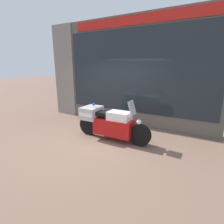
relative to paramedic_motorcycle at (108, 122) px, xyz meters
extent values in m
plane|color=#7A5B4C|center=(-0.35, -0.23, -0.56)|extent=(60.00, 60.00, 0.00)
cube|color=#56514C|center=(-0.35, 1.77, 1.42)|extent=(6.95, 0.40, 3.96)
cube|color=gray|center=(-3.28, 1.80, 1.42)|extent=(1.10, 0.55, 3.96)
cube|color=#1E262D|center=(0.17, 1.56, 1.47)|extent=(5.63, 0.02, 2.96)
cube|color=red|center=(0.17, 1.55, 3.17)|extent=(5.06, 0.03, 0.32)
cube|color=slate|center=(0.13, 1.78, -0.28)|extent=(5.41, 0.30, 0.55)
cube|color=silver|center=(0.13, 1.92, 0.74)|extent=(5.41, 0.02, 1.53)
cube|color=beige|center=(0.13, 1.78, 1.49)|extent=(5.41, 0.30, 0.03)
cube|color=#C68E19|center=(-1.58, 1.78, 1.53)|extent=(0.18, 0.04, 0.05)
cube|color=#195623|center=(0.13, 1.78, 1.53)|extent=(0.18, 0.04, 0.05)
cube|color=#B7B2A8|center=(1.83, 1.78, 1.53)|extent=(0.18, 0.04, 0.05)
cube|color=white|center=(-1.79, 1.72, 0.13)|extent=(0.19, 0.01, 0.27)
cube|color=red|center=(-0.51, 1.72, 0.13)|extent=(0.19, 0.03, 0.27)
cube|color=orange|center=(0.76, 1.72, 0.13)|extent=(0.19, 0.02, 0.27)
cube|color=yellow|center=(2.04, 1.72, 0.13)|extent=(0.19, 0.04, 0.27)
cylinder|color=black|center=(1.05, 0.02, -0.24)|extent=(0.64, 0.15, 0.64)
cylinder|color=black|center=(-0.75, -0.02, -0.24)|extent=(0.64, 0.15, 0.64)
cube|color=#B71414|center=(0.19, 0.00, -0.13)|extent=(1.23, 0.52, 0.50)
cube|color=white|center=(0.38, 0.01, 0.23)|extent=(0.68, 0.45, 0.28)
cube|color=black|center=(-0.09, 0.00, 0.26)|extent=(0.72, 0.38, 0.10)
cube|color=#B7B7BC|center=(-0.62, -0.01, 0.22)|extent=(0.55, 0.68, 0.38)
cube|color=white|center=(-0.62, -0.01, 0.22)|extent=(0.50, 0.69, 0.11)
cube|color=#B2BCC6|center=(0.78, 0.02, 0.53)|extent=(0.16, 0.35, 0.40)
sphere|color=white|center=(1.00, 0.02, 0.15)|extent=(0.14, 0.14, 0.14)
sphere|color=blue|center=(-0.53, -0.01, 0.50)|extent=(0.09, 0.09, 0.09)
camera|label=1|loc=(2.68, -4.40, 1.68)|focal=28.00mm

